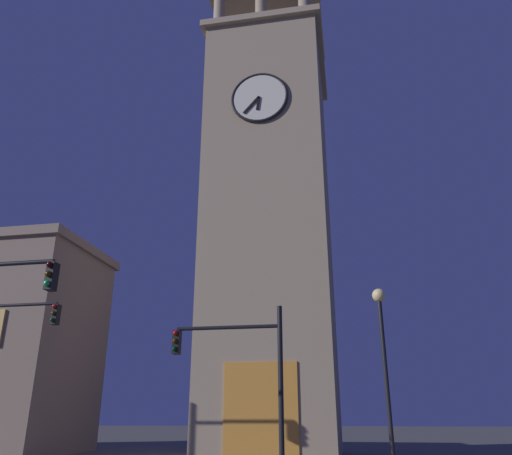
{
  "coord_description": "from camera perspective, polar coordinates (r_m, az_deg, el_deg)",
  "views": [
    {
      "loc": [
        -7.19,
        24.07,
        1.71
      ],
      "look_at": [
        -2.4,
        -2.01,
        11.85
      ],
      "focal_mm": 35.04,
      "sensor_mm": 36.0,
      "label": 1
    }
  ],
  "objects": [
    {
      "name": "clocktower",
      "position": [
        28.31,
        1.85,
        0.55
      ],
      "size": [
        6.91,
        8.63,
        29.37
      ],
      "color": "gray",
      "rests_on": "ground_plane"
    },
    {
      "name": "traffic_signal_far",
      "position": [
        16.04,
        -1.64,
        -15.28
      ],
      "size": [
        3.55,
        0.41,
        5.04
      ],
      "color": "black",
      "rests_on": "ground_plane"
    },
    {
      "name": "street_lamp",
      "position": [
        16.96,
        14.31,
        -12.72
      ],
      "size": [
        0.44,
        0.44,
        5.75
      ],
      "color": "black",
      "rests_on": "ground_plane"
    }
  ]
}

